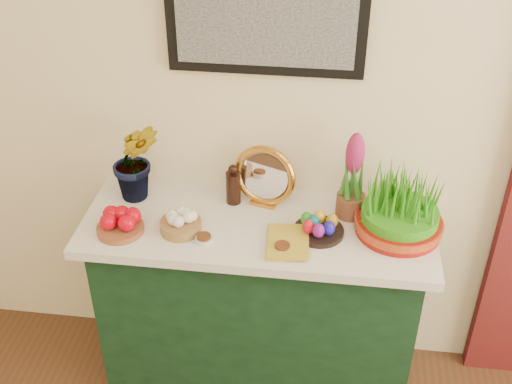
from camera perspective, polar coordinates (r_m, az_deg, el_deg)
sideboard at (r=2.86m, az=0.13°, el=-10.22°), size 1.30×0.45×0.85m
tablecloth at (r=2.57m, az=0.14°, el=-3.08°), size 1.40×0.55×0.04m
hyacinth_green at (r=2.62m, az=-10.76°, el=3.85°), size 0.27×0.24×0.47m
apple_bowl at (r=2.54m, az=-12.04°, el=-2.76°), size 0.22×0.22×0.09m
garlic_basket at (r=2.51m, az=-6.72°, el=-2.73°), size 0.21×0.21×0.09m
vinegar_cruet at (r=2.63m, az=-2.03°, el=0.55°), size 0.06×0.06×0.18m
mirror at (r=2.60m, az=0.77°, el=1.37°), size 0.27×0.12×0.27m
book at (r=2.44m, az=0.96°, el=-4.36°), size 0.16×0.22×0.03m
spice_dish_left at (r=2.46m, az=-4.65°, el=-4.15°), size 0.07×0.07×0.03m
spice_dish_right at (r=2.41m, az=2.35°, el=-4.99°), size 0.07×0.07×0.03m
egg_plate at (r=2.49m, az=5.58°, el=-3.11°), size 0.20×0.20×0.08m
hyacinth_pink at (r=2.53m, az=8.59°, el=1.11°), size 0.11×0.11×0.37m
wheatgrass_sabzeh at (r=2.50m, az=12.78°, el=-1.22°), size 0.34×0.34×0.28m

